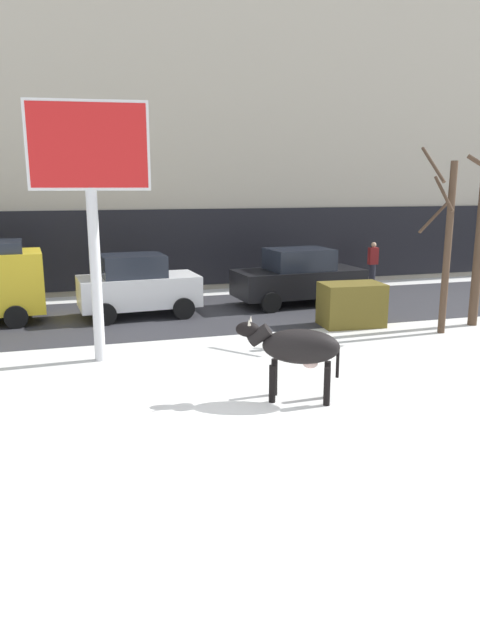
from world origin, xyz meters
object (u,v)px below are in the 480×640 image
at_px(billboard, 89,163).
at_px(dumpster, 351,304).
at_px(cow_black, 297,348).
at_px(car_white_hatchback, 138,286).
at_px(bare_tree_left_lot, 446,241).
at_px(car_black_sedan, 299,277).
at_px(pedestrian_by_cars, 373,264).

relative_size(billboard, dumpster, 3.27).
height_order(cow_black, car_white_hatchback, car_white_hatchback).
relative_size(car_white_hatchback, bare_tree_left_lot, 0.75).
bearing_deg(bare_tree_left_lot, cow_black, -147.39).
bearing_deg(dumpster, car_black_sedan, 95.36).
height_order(billboard, car_white_hatchback, billboard).
bearing_deg(car_white_hatchback, car_black_sedan, 2.91).
xyz_separation_m(billboard, car_black_sedan, (6.66, 4.56, -3.41)).
bearing_deg(cow_black, billboard, 132.63).
xyz_separation_m(billboard, bare_tree_left_lot, (8.85, -0.02, -1.87)).
height_order(billboard, bare_tree_left_lot, billboard).
relative_size(pedestrian_by_cars, dumpster, 1.02).
xyz_separation_m(billboard, car_white_hatchback, (1.39, 4.29, -3.39)).
bearing_deg(car_black_sedan, dumpster, -84.64).
bearing_deg(billboard, car_white_hatchback, 72.10).
height_order(car_black_sedan, dumpster, car_black_sedan).
distance_m(pedestrian_by_cars, dumpster, 6.66).
xyz_separation_m(cow_black, car_black_sedan, (3.37, 8.14, -0.09)).
bearing_deg(car_white_hatchback, dumpster, -27.52).
bearing_deg(car_black_sedan, car_white_hatchback, -177.09).
distance_m(bare_tree_left_lot, dumpster, 2.99).
xyz_separation_m(cow_black, pedestrian_by_cars, (7.40, 10.48, -0.11)).
bearing_deg(dumpster, cow_black, -126.42).
bearing_deg(cow_black, bare_tree_left_lot, 32.61).
bearing_deg(bare_tree_left_lot, car_white_hatchback, 149.94).
distance_m(cow_black, billboard, 5.89).
bearing_deg(pedestrian_by_cars, bare_tree_left_lot, -104.89).
bearing_deg(bare_tree_left_lot, car_black_sedan, 115.50).
distance_m(cow_black, car_white_hatchback, 8.10).
relative_size(cow_black, dumpster, 1.11).
xyz_separation_m(car_white_hatchback, pedestrian_by_cars, (9.30, 2.61, -0.05)).
height_order(cow_black, pedestrian_by_cars, pedestrian_by_cars).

